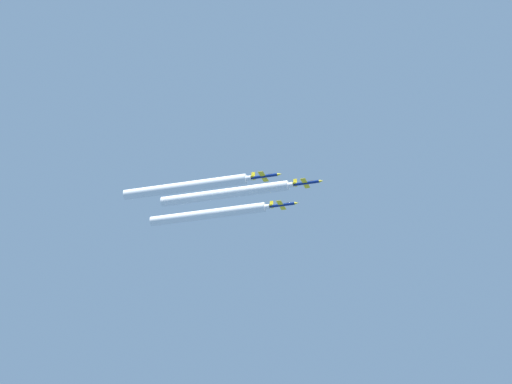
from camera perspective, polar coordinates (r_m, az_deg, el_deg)
jet_lead at (r=420.16m, az=2.75°, el=0.50°), size 8.61×12.54×3.01m
jet_left_wingman at (r=433.39m, az=1.46°, el=-0.68°), size 8.61×12.54×3.01m
jet_right_wingman at (r=410.98m, az=0.51°, el=0.86°), size 8.61×12.54×3.01m
smoke_trail_lead at (r=428.15m, az=-1.58°, el=-0.08°), size 3.98×55.07×3.98m
smoke_trail_left_wingman at (r=441.60m, az=-2.48°, el=-1.18°), size 3.98×51.39×3.98m
smoke_trail_right_wingman at (r=419.79m, az=-3.69°, el=0.29°), size 3.98×52.43×3.98m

